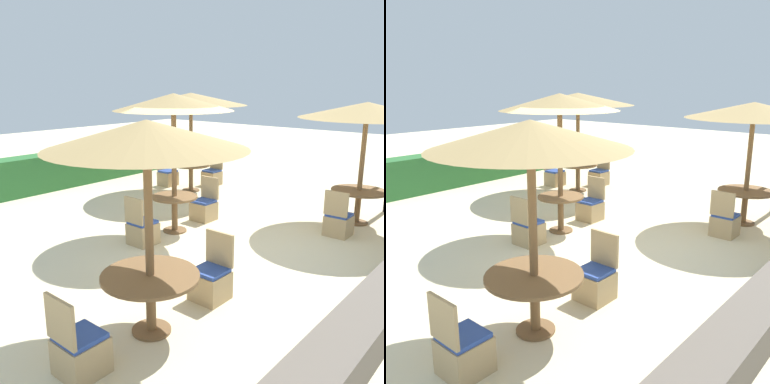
% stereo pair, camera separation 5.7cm
% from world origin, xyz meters
% --- Properties ---
extents(ground_plane, '(40.00, 40.00, 0.00)m').
position_xyz_m(ground_plane, '(0.00, 0.00, 0.00)').
color(ground_plane, beige).
extents(hedge_row, '(13.00, 0.70, 1.00)m').
position_xyz_m(hedge_row, '(0.00, 6.14, 0.50)').
color(hedge_row, '#2D6B33').
rests_on(hedge_row, ground_plane).
extents(parasol_center, '(2.31, 2.31, 2.73)m').
position_xyz_m(parasol_center, '(0.02, 1.07, 2.56)').
color(parasol_center, brown).
rests_on(parasol_center, ground_plane).
extents(round_table_center, '(0.92, 0.92, 0.74)m').
position_xyz_m(round_table_center, '(0.02, 1.07, 0.55)').
color(round_table_center, brown).
rests_on(round_table_center, ground_plane).
extents(patio_chair_center_west, '(0.46, 0.46, 0.93)m').
position_xyz_m(patio_chair_center_west, '(-0.90, 1.05, 0.26)').
color(patio_chair_center_west, tan).
rests_on(patio_chair_center_west, ground_plane).
extents(patio_chair_center_east, '(0.46, 0.46, 0.93)m').
position_xyz_m(patio_chair_center_east, '(0.98, 1.08, 0.26)').
color(patio_chair_center_east, tan).
rests_on(patio_chair_center_east, ground_plane).
extents(parasol_back_right, '(2.99, 2.99, 2.67)m').
position_xyz_m(parasol_back_right, '(2.78, 3.00, 2.49)').
color(parasol_back_right, brown).
rests_on(parasol_back_right, ground_plane).
extents(round_table_back_right, '(1.05, 1.05, 0.75)m').
position_xyz_m(round_table_back_right, '(2.78, 3.00, 0.59)').
color(round_table_back_right, brown).
rests_on(round_table_back_right, ground_plane).
extents(patio_chair_back_right_north, '(0.46, 0.46, 0.93)m').
position_xyz_m(patio_chair_back_right_north, '(2.82, 3.94, 0.26)').
color(patio_chair_back_right_north, tan).
rests_on(patio_chair_back_right_north, ground_plane).
extents(patio_chair_back_right_east, '(0.46, 0.46, 0.93)m').
position_xyz_m(patio_chair_back_right_east, '(3.72, 2.98, 0.26)').
color(patio_chair_back_right_east, tan).
rests_on(patio_chair_back_right_east, ground_plane).
extents(parasol_front_left, '(2.26, 2.26, 2.55)m').
position_xyz_m(parasol_front_left, '(-2.83, -1.15, 2.37)').
color(parasol_front_left, brown).
rests_on(parasol_front_left, ground_plane).
extents(round_table_front_left, '(1.18, 1.18, 0.75)m').
position_xyz_m(round_table_front_left, '(-2.83, -1.15, 0.61)').
color(round_table_front_left, brown).
rests_on(round_table_front_left, ground_plane).
extents(patio_chair_front_left_east, '(0.46, 0.46, 0.93)m').
position_xyz_m(patio_chair_front_left_east, '(-1.72, -1.20, 0.26)').
color(patio_chair_front_left_east, tan).
rests_on(patio_chair_front_left_east, ground_plane).
extents(patio_chair_front_left_west, '(0.46, 0.46, 0.93)m').
position_xyz_m(patio_chair_front_left_west, '(-3.85, -1.16, 0.26)').
color(patio_chair_front_left_west, tan).
rests_on(patio_chair_front_left_west, ground_plane).
extents(parasol_front_right, '(2.73, 2.73, 2.55)m').
position_xyz_m(parasol_front_right, '(2.92, -1.55, 2.38)').
color(parasol_front_right, brown).
rests_on(parasol_front_right, ground_plane).
extents(round_table_front_right, '(1.14, 1.14, 0.73)m').
position_xyz_m(round_table_front_right, '(2.92, -1.55, 0.59)').
color(round_table_front_right, brown).
rests_on(round_table_front_right, ground_plane).
extents(patio_chair_front_right_west, '(0.46, 0.46, 0.93)m').
position_xyz_m(patio_chair_front_right_west, '(1.90, -1.55, 0.26)').
color(patio_chair_front_right_west, tan).
rests_on(patio_chair_front_right_west, ground_plane).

